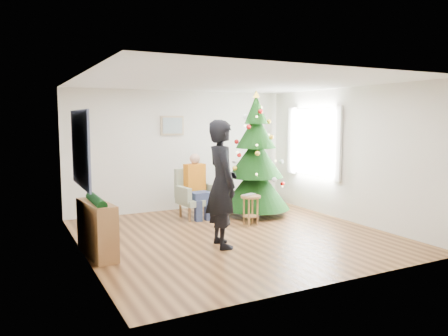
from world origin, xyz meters
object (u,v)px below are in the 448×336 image
standing_man (222,184)px  stool (251,210)px  armchair (196,200)px  christmas_tree (256,159)px  console (97,229)px

standing_man → stool: bearing=-40.8°
stool → armchair: (-0.66, 1.07, 0.08)m
christmas_tree → standing_man: bearing=-133.8°
christmas_tree → standing_man: (-1.66, -1.73, -0.17)m
stool → console: 3.00m
armchair → standing_man: 2.18m
stool → armchair: armchair is taller
armchair → console: bearing=-150.1°
armchair → console: 2.83m
standing_man → console: 1.97m
stool → standing_man: (-1.10, -0.97, 0.70)m
christmas_tree → standing_man: size_ratio=1.30×
christmas_tree → console: christmas_tree is taller
console → christmas_tree: bearing=14.3°
armchair → standing_man: size_ratio=0.50×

